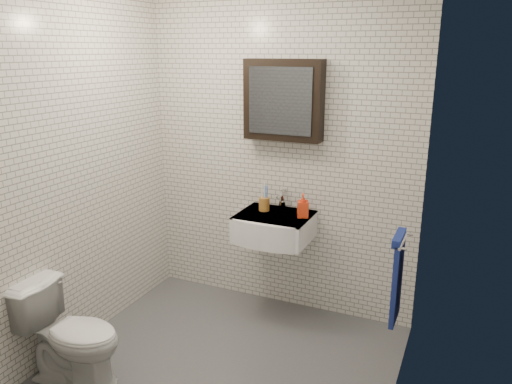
% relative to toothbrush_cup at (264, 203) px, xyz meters
% --- Properties ---
extents(ground, '(2.20, 2.00, 0.01)m').
position_rel_toothbrush_cup_xyz_m(ground, '(0.06, -0.83, -0.90)').
color(ground, '#505258').
rests_on(ground, ground).
extents(room_shell, '(2.22, 2.02, 2.51)m').
position_rel_toothbrush_cup_xyz_m(room_shell, '(0.06, -0.83, 0.56)').
color(room_shell, silver).
rests_on(room_shell, ground).
extents(washbasin, '(0.55, 0.50, 0.20)m').
position_rel_toothbrush_cup_xyz_m(washbasin, '(0.11, -0.10, -0.15)').
color(washbasin, white).
rests_on(washbasin, room_shell).
extents(faucet, '(0.06, 0.20, 0.15)m').
position_rel_toothbrush_cup_xyz_m(faucet, '(0.11, 0.10, 0.01)').
color(faucet, silver).
rests_on(faucet, washbasin).
extents(mirror_cabinet, '(0.60, 0.15, 0.60)m').
position_rel_toothbrush_cup_xyz_m(mirror_cabinet, '(0.11, 0.09, 0.79)').
color(mirror_cabinet, black).
rests_on(mirror_cabinet, room_shell).
extents(towel_rail, '(0.09, 0.30, 0.58)m').
position_rel_toothbrush_cup_xyz_m(towel_rail, '(1.11, -0.48, -0.18)').
color(towel_rail, silver).
rests_on(towel_rail, room_shell).
extents(toothbrush_cup, '(0.11, 0.11, 0.23)m').
position_rel_toothbrush_cup_xyz_m(toothbrush_cup, '(0.00, 0.00, 0.00)').
color(toothbrush_cup, '#9E6827').
rests_on(toothbrush_cup, washbasin).
extents(soap_bottle, '(0.11, 0.11, 0.18)m').
position_rel_toothbrush_cup_xyz_m(soap_bottle, '(0.33, -0.03, 0.03)').
color(soap_bottle, '#E94E18').
rests_on(soap_bottle, washbasin).
extents(toilet, '(0.68, 0.42, 0.67)m').
position_rel_toothbrush_cup_xyz_m(toilet, '(-0.74, -1.36, -0.57)').
color(toilet, white).
rests_on(toilet, ground).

